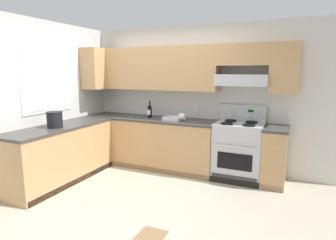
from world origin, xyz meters
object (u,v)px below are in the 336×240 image
Objects in this scene: stove at (238,151)px; paper_towel_roll at (182,117)px; bucket at (55,119)px; bowl at (173,119)px; wine_bottle at (150,110)px.

stove is 1.10m from paper_towel_roll.
bucket reaches higher than paper_towel_roll.
bucket is at bearing -135.76° from bowl.
stove is 4.01× the size of bowl.
bowl is (0.50, -0.09, -0.11)m from wine_bottle.
paper_towel_roll is at bearing -2.51° from wine_bottle.
paper_towel_roll is (-0.98, 0.01, 0.49)m from stove.
stove is 3.64× the size of wine_bottle.
wine_bottle reaches higher than paper_towel_roll.
wine_bottle is at bearing 178.76° from stove.
stove is at bearing 28.99° from bucket.
stove is 1.23m from bowl.
wine_bottle is 2.75× the size of paper_towel_roll.
wine_bottle reaches higher than stove.
stove reaches higher than bowl.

